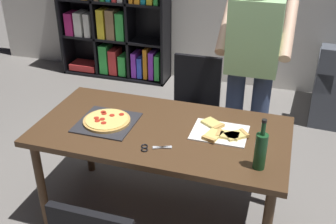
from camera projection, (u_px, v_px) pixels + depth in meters
name	position (u px, v px, depth m)	size (l,w,h in m)	color
ground_plane	(162.00, 214.00, 3.08)	(12.00, 12.00, 0.00)	gray
dining_table	(161.00, 138.00, 2.76)	(1.69, 0.86, 0.75)	#4C331E
chair_far_side	(194.00, 101.00, 3.61)	(0.42, 0.42, 0.90)	black
bookshelf	(114.00, 6.00, 5.01)	(1.40, 0.35, 1.95)	black
person_serving_pizza	(251.00, 65.00, 3.06)	(0.55, 0.54, 1.75)	#38476B
pepperoni_pizza_on_tray	(107.00, 121.00, 2.78)	(0.38, 0.38, 0.04)	#2D2D33
pizza_slices_on_towel	(221.00, 132.00, 2.66)	(0.38, 0.31, 0.03)	white
wine_bottle	(261.00, 150.00, 2.29)	(0.07, 0.07, 0.32)	#194723
kitchen_scissors	(151.00, 148.00, 2.51)	(0.20, 0.12, 0.01)	silver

